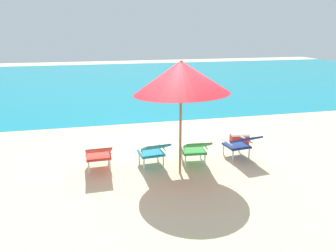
# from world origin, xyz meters

# --- Properties ---
(ground_plane) EXTENTS (40.00, 40.00, 0.00)m
(ground_plane) POSITION_xyz_m (0.00, 4.00, 0.00)
(ground_plane) COLOR beige
(ocean_band) EXTENTS (40.00, 18.00, 0.01)m
(ocean_band) POSITION_xyz_m (0.00, 12.36, 0.00)
(ocean_band) COLOR teal
(ocean_band) RESTS_ON ground_plane
(lounge_chair_far_left) EXTENTS (0.57, 0.89, 0.68)m
(lounge_chair_far_left) POSITION_xyz_m (-1.62, -0.02, 0.40)
(lounge_chair_far_left) COLOR red
(lounge_chair_far_left) RESTS_ON ground_plane
(lounge_chair_near_left) EXTENTS (0.63, 0.93, 0.68)m
(lounge_chair_near_left) POSITION_xyz_m (-0.46, -0.10, 0.40)
(lounge_chair_near_left) COLOR teal
(lounge_chair_near_left) RESTS_ON ground_plane
(lounge_chair_near_right) EXTENTS (0.61, 0.92, 0.68)m
(lounge_chair_near_right) POSITION_xyz_m (0.46, -0.18, 0.40)
(lounge_chair_near_right) COLOR #338E3D
(lounge_chair_near_right) RESTS_ON ground_plane
(lounge_chair_far_right) EXTENTS (0.64, 0.94, 0.68)m
(lounge_chair_far_right) POSITION_xyz_m (1.59, -0.09, 0.40)
(lounge_chair_far_right) COLOR navy
(lounge_chair_far_right) RESTS_ON ground_plane
(beach_umbrella_center) EXTENTS (2.67, 2.68, 2.38)m
(beach_umbrella_center) POSITION_xyz_m (0.03, -0.49, 2.02)
(beach_umbrella_center) COLOR olive
(beach_umbrella_center) RESTS_ON ground_plane
(cooler_box) EXTENTS (0.52, 0.39, 0.32)m
(cooler_box) POSITION_xyz_m (2.01, 0.87, 0.16)
(cooler_box) COLOR red
(cooler_box) RESTS_ON ground_plane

